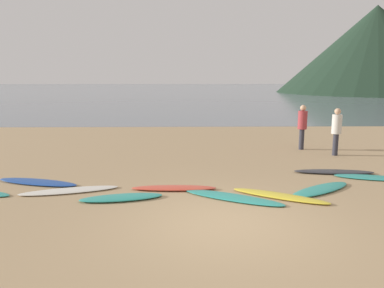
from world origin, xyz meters
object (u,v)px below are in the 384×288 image
surfboard_1 (37,182)px  surfboard_2 (69,191)px  surfboard_5 (233,197)px  surfboard_9 (372,177)px  surfboard_4 (174,188)px  surfboard_7 (321,189)px  person_0 (302,123)px  surfboard_3 (121,197)px  surfboard_8 (334,172)px  surfboard_6 (280,196)px  person_1 (337,128)px

surfboard_1 → surfboard_2: (1.12, -0.79, -0.01)m
surfboard_5 → surfboard_9: surfboard_5 is taller
surfboard_5 → surfboard_9: 4.65m
surfboard_1 → surfboard_4: bearing=6.8°
surfboard_4 → surfboard_7: size_ratio=1.03×
surfboard_1 → person_0: (8.85, 4.73, 1.02)m
surfboard_4 → surfboard_5: (1.46, -0.76, -0.01)m
surfboard_9 → surfboard_5: bearing=-142.1°
surfboard_2 → surfboard_5: size_ratio=0.96×
surfboard_1 → surfboard_5: size_ratio=0.95×
surfboard_1 → surfboard_5: 5.48m
surfboard_3 → surfboard_8: surfboard_8 is taller
surfboard_6 → surfboard_7: (1.21, 0.53, -0.00)m
surfboard_9 → surfboard_7: bearing=-133.3°
surfboard_1 → surfboard_3: 2.94m
surfboard_4 → surfboard_1: bearing=170.8°
surfboard_7 → surfboard_8: bearing=24.7°
surfboard_4 → surfboard_5: 1.65m
surfboard_3 → person_0: bearing=33.0°
surfboard_3 → surfboard_9: bearing=2.5°
surfboard_4 → surfboard_8: 5.14m
surfboard_2 → surfboard_5: 4.22m
surfboard_6 → surfboard_4: bearing=-164.5°
surfboard_2 → surfboard_8: bearing=-2.6°
surfboard_3 → surfboard_7: (5.10, 0.59, -0.01)m
surfboard_2 → surfboard_4: size_ratio=1.11×
surfboard_7 → surfboard_4: bearing=142.5°
surfboard_2 → surfboard_7: bearing=-15.8°
surfboard_1 → person_0: bearing=44.8°
surfboard_8 → surfboard_1: bearing=-168.6°
surfboard_8 → surfboard_9: size_ratio=1.14×
surfboard_3 → surfboard_6: 3.89m
surfboard_7 → surfboard_9: size_ratio=1.03×
surfboard_8 → person_0: 3.93m
surfboard_6 → surfboard_1: bearing=-161.5°
person_0 → person_1: size_ratio=1.02×
surfboard_2 → surfboard_7: size_ratio=1.14×
surfboard_2 → surfboard_8: size_ratio=1.03×
surfboard_8 → surfboard_2: bearing=-161.9°
surfboard_4 → surfboard_7: 3.84m
person_1 → surfboard_4: bearing=-162.7°
surfboard_1 → surfboard_2: bearing=-18.4°
surfboard_8 → surfboard_5: bearing=-140.0°
surfboard_6 → surfboard_8: surfboard_8 is taller
surfboard_1 → person_0: 10.09m
surfboard_1 → person_0: person_0 is taller
surfboard_1 → surfboard_4: 3.89m
surfboard_1 → surfboard_4: surfboard_4 is taller
surfboard_1 → surfboard_6: surfboard_6 is taller
surfboard_5 → person_1: 6.79m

